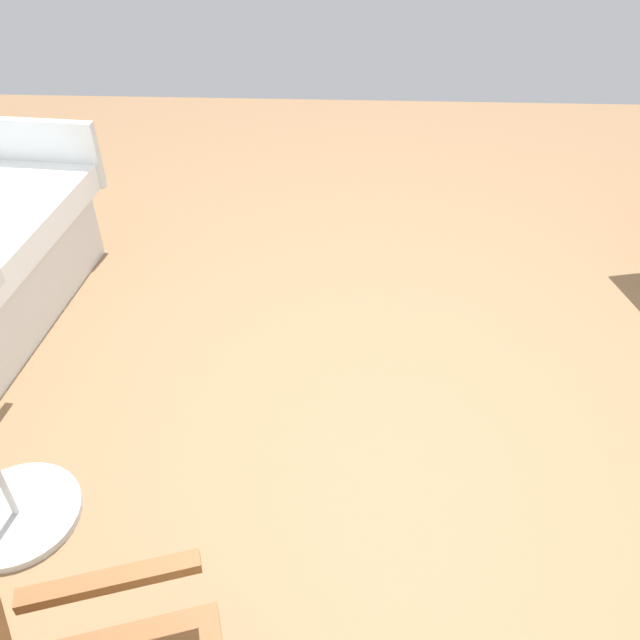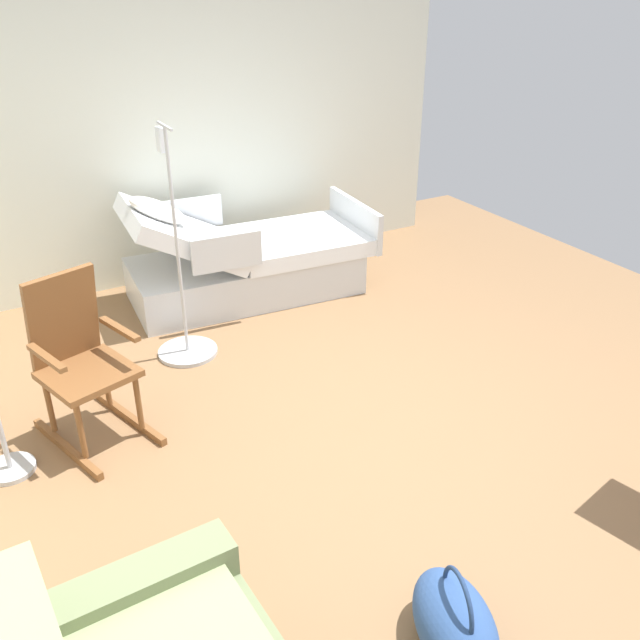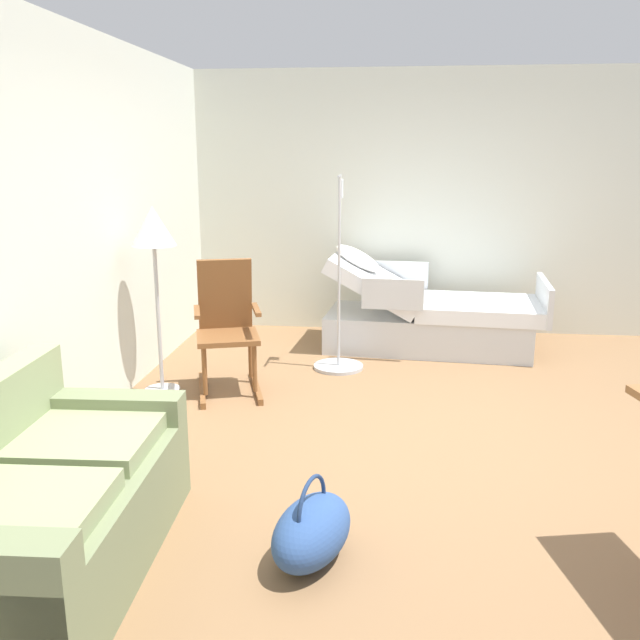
% 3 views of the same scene
% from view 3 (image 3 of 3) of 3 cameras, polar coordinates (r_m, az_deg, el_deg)
% --- Properties ---
extents(ground_plane, '(6.98, 6.98, 0.00)m').
position_cam_3_polar(ground_plane, '(4.81, 8.88, -9.25)').
color(ground_plane, olive).
extents(back_wall, '(5.78, 0.10, 2.70)m').
position_cam_3_polar(back_wall, '(4.94, -19.73, 6.98)').
color(back_wall, silver).
rests_on(back_wall, ground).
extents(side_wall, '(0.10, 4.91, 2.70)m').
position_cam_3_polar(side_wall, '(7.28, 8.35, 9.63)').
color(side_wall, silver).
rests_on(side_wall, ground).
extents(hospital_bed, '(1.13, 2.14, 1.04)m').
position_cam_3_polar(hospital_bed, '(6.70, 9.05, 0.18)').
color(hospital_bed, silver).
rests_on(hospital_bed, ground).
extents(couch, '(1.64, 0.92, 0.85)m').
position_cam_3_polar(couch, '(3.43, -22.08, -14.46)').
color(couch, '#737D57').
rests_on(couch, ground).
extents(rocking_chair, '(0.86, 0.67, 1.05)m').
position_cam_3_polar(rocking_chair, '(5.49, -7.80, -0.69)').
color(rocking_chair, brown).
rests_on(rocking_chair, ground).
extents(floor_lamp, '(0.34, 0.34, 1.48)m').
position_cam_3_polar(floor_lamp, '(5.36, -13.75, 6.57)').
color(floor_lamp, '#B2B5BA').
rests_on(floor_lamp, ground).
extents(duffel_bag, '(0.63, 0.47, 0.43)m').
position_cam_3_polar(duffel_bag, '(3.33, -0.68, -17.22)').
color(duffel_bag, '#2D4C84').
rests_on(duffel_bag, ground).
extents(iv_pole, '(0.44, 0.44, 1.69)m').
position_cam_3_polar(iv_pole, '(6.02, 1.57, -1.76)').
color(iv_pole, '#B2B5BA').
rests_on(iv_pole, ground).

